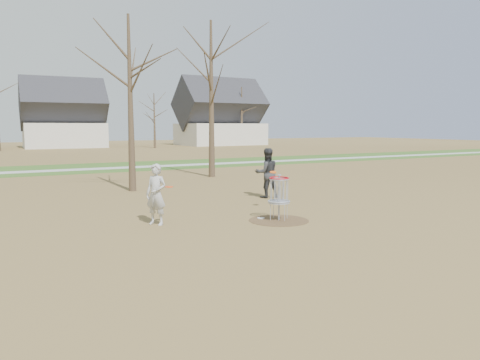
% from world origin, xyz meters
% --- Properties ---
extents(ground, '(160.00, 160.00, 0.00)m').
position_xyz_m(ground, '(0.00, 0.00, 0.00)').
color(ground, brown).
rests_on(ground, ground).
extents(green_band, '(160.00, 8.00, 0.01)m').
position_xyz_m(green_band, '(0.00, 21.00, 0.01)').
color(green_band, '#2D5119').
rests_on(green_band, ground).
extents(footpath, '(160.00, 1.50, 0.01)m').
position_xyz_m(footpath, '(0.00, 20.00, 0.01)').
color(footpath, '#9E9E99').
rests_on(footpath, green_band).
extents(dirt_circle, '(1.80, 1.80, 0.01)m').
position_xyz_m(dirt_circle, '(0.00, 0.00, 0.01)').
color(dirt_circle, '#47331E').
rests_on(dirt_circle, ground).
extents(player_standing, '(0.72, 0.76, 1.75)m').
position_xyz_m(player_standing, '(-3.40, 1.20, 0.88)').
color(player_standing, '#B0B0B0').
rests_on(player_standing, ground).
extents(player_throwing, '(1.09, 0.94, 1.96)m').
position_xyz_m(player_throwing, '(2.10, 4.03, 0.98)').
color(player_throwing, '#2D2F32').
rests_on(player_throwing, ground).
extents(disc_grounded, '(0.22, 0.22, 0.02)m').
position_xyz_m(disc_grounded, '(-0.33, 0.49, 0.02)').
color(disc_grounded, silver).
rests_on(disc_grounded, dirt_circle).
extents(discs_in_play, '(4.20, 0.97, 0.21)m').
position_xyz_m(discs_in_play, '(-1.02, 1.32, 1.19)').
color(discs_in_play, '#E7550C').
rests_on(discs_in_play, ground).
extents(disc_golf_basket, '(0.64, 0.64, 1.35)m').
position_xyz_m(disc_golf_basket, '(0.00, 0.00, 0.91)').
color(disc_golf_basket, '#9EA3AD').
rests_on(disc_golf_basket, ground).
extents(bare_trees, '(52.62, 44.98, 9.00)m').
position_xyz_m(bare_trees, '(1.78, 35.79, 5.35)').
color(bare_trees, '#382B1E').
rests_on(bare_trees, ground).
extents(houses_row, '(56.51, 10.01, 7.26)m').
position_xyz_m(houses_row, '(4.32, 52.56, 3.52)').
color(houses_row, silver).
rests_on(houses_row, ground).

